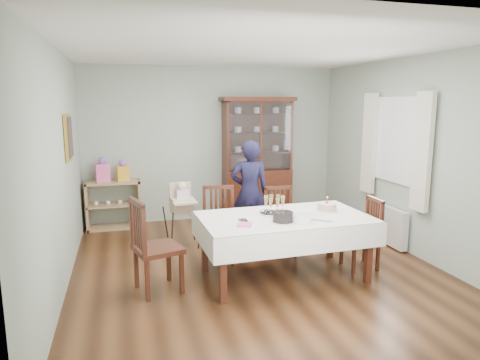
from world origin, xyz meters
name	(u,v)px	position (x,y,z in m)	size (l,w,h in m)	color
floor	(255,266)	(0.00, 0.00, 0.00)	(5.00, 5.00, 0.00)	#593319
room_shell	(243,131)	(0.00, 0.53, 1.70)	(5.00, 5.00, 5.00)	#9EAA99
dining_table	(284,247)	(0.23, -0.42, 0.38)	(2.03, 1.20, 0.76)	#491F12
china_cabinet	(257,157)	(0.75, 2.26, 1.12)	(1.30, 0.48, 2.18)	#491F12
sideboard	(114,205)	(-1.75, 2.28, 0.40)	(0.90, 0.38, 0.80)	tan
picture_frame	(68,137)	(-2.22, 0.80, 1.65)	(0.04, 0.48, 0.58)	gold
window	(397,140)	(2.22, 0.30, 1.55)	(0.04, 1.02, 1.22)	white
curtain_left	(422,152)	(2.16, -0.32, 1.45)	(0.07, 0.30, 1.55)	silver
curtain_right	(369,143)	(2.16, 0.92, 1.45)	(0.07, 0.30, 1.55)	silver
radiator	(388,225)	(2.16, 0.30, 0.30)	(0.10, 0.80, 0.55)	white
chair_far_left	(219,239)	(-0.39, 0.34, 0.29)	(0.53, 0.53, 0.98)	#491F12
chair_far_right	(280,234)	(0.49, 0.37, 0.27)	(0.46, 0.46, 0.92)	#491F12
chair_end_left	(157,264)	(-1.27, -0.39, 0.32)	(0.58, 0.58, 1.06)	#491F12
chair_end_right	(361,247)	(1.30, -0.38, 0.27)	(0.42, 0.42, 0.89)	#491F12
woman	(250,192)	(0.21, 0.93, 0.77)	(0.56, 0.37, 1.55)	black
high_chair	(183,221)	(-0.77, 1.03, 0.38)	(0.47, 0.47, 0.96)	black
champagne_tray	(274,208)	(0.16, -0.28, 0.83)	(0.36, 0.36, 0.22)	silver
birthday_cake	(327,207)	(0.83, -0.33, 0.81)	(0.27, 0.27, 0.18)	white
plate_stack_dark	(283,217)	(0.13, -0.62, 0.82)	(0.23, 0.23, 0.11)	black
plate_stack_white	(302,218)	(0.33, -0.70, 0.81)	(0.22, 0.22, 0.09)	white
napkin_stack	(245,225)	(-0.33, -0.66, 0.77)	(0.15, 0.15, 0.02)	#F35999
cutlery	(240,221)	(-0.33, -0.49, 0.77)	(0.11, 0.17, 0.01)	silver
cake_knife	(318,220)	(0.53, -0.70, 0.77)	(0.31, 0.03, 0.01)	silver
gift_bag_pink	(103,171)	(-1.90, 2.26, 0.98)	(0.24, 0.18, 0.41)	#F35999
gift_bag_orange	(123,171)	(-1.58, 2.26, 0.96)	(0.21, 0.16, 0.35)	gold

